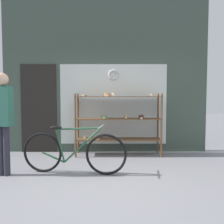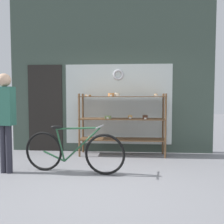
# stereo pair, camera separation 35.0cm
# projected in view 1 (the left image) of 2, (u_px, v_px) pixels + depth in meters

# --- Properties ---
(ground_plane) EXTENTS (30.00, 30.00, 0.00)m
(ground_plane) POSITION_uv_depth(u_px,v_px,m) (102.00, 185.00, 3.81)
(ground_plane) COLOR gray
(storefront_facade) EXTENTS (4.86, 0.13, 3.83)m
(storefront_facade) POSITION_uv_depth(u_px,v_px,m) (104.00, 75.00, 5.96)
(storefront_facade) COLOR #3D4C42
(storefront_facade) RESTS_ON ground_plane
(display_case) EXTENTS (1.93, 0.47, 1.42)m
(display_case) POSITION_uv_depth(u_px,v_px,m) (118.00, 118.00, 5.65)
(display_case) COLOR brown
(display_case) RESTS_ON ground_plane
(bicycle) EXTENTS (1.84, 0.46, 0.84)m
(bicycle) POSITION_uv_depth(u_px,v_px,m) (74.00, 152.00, 4.33)
(bicycle) COLOR black
(bicycle) RESTS_ON ground_plane
(pedestrian) EXTENTS (0.34, 0.23, 1.74)m
(pedestrian) POSITION_uv_depth(u_px,v_px,m) (3.00, 115.00, 4.20)
(pedestrian) COLOR #282833
(pedestrian) RESTS_ON ground_plane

